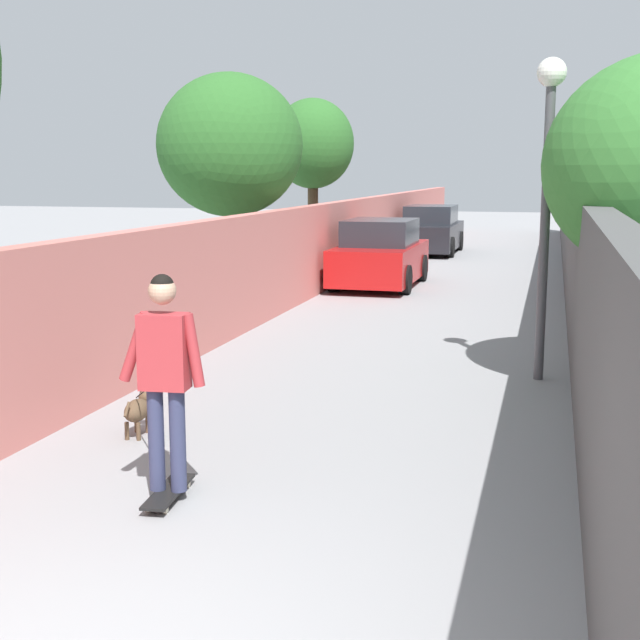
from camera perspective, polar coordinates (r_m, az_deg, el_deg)
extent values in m
plane|color=gray|center=(17.65, 7.67, 1.22)|extent=(80.00, 80.00, 0.00)
cube|color=#CC726B|center=(16.18, -2.80, 3.93)|extent=(48.00, 0.30, 1.92)
cube|color=#4C4C4C|center=(15.38, 16.85, 3.85)|extent=(48.00, 0.30, 2.26)
cylinder|color=#473523|center=(23.20, -0.47, 6.71)|extent=(0.28, 0.28, 2.70)
ellipsoid|color=#2D6628|center=(23.17, -0.48, 11.67)|extent=(2.19, 2.19, 2.37)
cylinder|color=#473523|center=(17.54, -5.90, 4.93)|extent=(0.30, 0.30, 2.27)
ellipsoid|color=#2D6628|center=(17.48, -6.02, 11.50)|extent=(2.91, 2.91, 2.83)
cylinder|color=#4C4C51|center=(11.09, 14.72, 5.41)|extent=(0.12, 0.12, 3.66)
sphere|color=silver|center=(11.12, 15.18, 15.63)|extent=(0.36, 0.36, 0.36)
cube|color=black|center=(7.19, -10.05, -11.16)|extent=(0.82, 0.28, 0.02)
cylinder|color=beige|center=(7.47, -9.84, -10.67)|extent=(0.06, 0.04, 0.06)
cylinder|color=beige|center=(7.43, -8.80, -10.76)|extent=(0.06, 0.04, 0.06)
cylinder|color=beige|center=(6.98, -11.36, -12.22)|extent=(0.06, 0.04, 0.06)
cylinder|color=beige|center=(6.94, -10.25, -12.34)|extent=(0.06, 0.04, 0.06)
cylinder|color=#333859|center=(7.07, -10.85, -7.80)|extent=(0.14, 0.14, 0.84)
cylinder|color=#333859|center=(7.02, -9.45, -7.91)|extent=(0.14, 0.14, 0.84)
cube|color=#B23338|center=(6.86, -10.34, -2.07)|extent=(0.26, 0.40, 0.61)
cylinder|color=#B23338|center=(6.94, -12.21, -1.75)|extent=(0.12, 0.29, 0.58)
cylinder|color=#B23338|center=(6.78, -8.43, -2.02)|extent=(0.11, 0.18, 0.59)
sphere|color=tan|center=(6.78, -10.46, 1.93)|extent=(0.22, 0.22, 0.22)
sphere|color=black|center=(6.77, -10.47, 2.25)|extent=(0.19, 0.19, 0.19)
ellipsoid|color=brown|center=(8.82, -12.10, -5.91)|extent=(0.42, 0.26, 0.22)
sphere|color=brown|center=(9.03, -11.52, -5.04)|extent=(0.15, 0.15, 0.15)
cone|color=black|center=(9.03, -11.77, -4.54)|extent=(0.05, 0.05, 0.06)
cone|color=black|center=(9.00, -11.30, -4.56)|extent=(0.05, 0.05, 0.06)
cylinder|color=brown|center=(9.00, -12.12, -6.76)|extent=(0.04, 0.04, 0.18)
cylinder|color=brown|center=(8.96, -11.40, -6.81)|extent=(0.04, 0.04, 0.18)
cylinder|color=brown|center=(8.77, -12.73, -7.22)|extent=(0.04, 0.04, 0.18)
cylinder|color=brown|center=(8.73, -12.00, -7.28)|extent=(0.04, 0.04, 0.18)
cylinder|color=brown|center=(8.57, -12.73, -5.83)|extent=(0.14, 0.04, 0.13)
cylinder|color=black|center=(7.84, -11.32, -4.41)|extent=(1.48, 1.04, 0.66)
cube|color=#B71414|center=(19.85, 4.02, 3.87)|extent=(3.81, 1.70, 0.80)
cube|color=#262B33|center=(19.79, 4.05, 5.83)|extent=(1.98, 1.50, 0.60)
cylinder|color=black|center=(21.19, 2.54, 3.61)|extent=(0.64, 0.22, 0.64)
cylinder|color=black|center=(20.90, 6.78, 3.46)|extent=(0.64, 0.22, 0.64)
cylinder|color=black|center=(18.90, 0.96, 2.86)|extent=(0.64, 0.22, 0.64)
cylinder|color=black|center=(18.58, 5.69, 2.69)|extent=(0.64, 0.22, 0.64)
cube|color=black|center=(28.11, 7.38, 5.58)|extent=(4.11, 1.70, 0.80)
cube|color=#262B33|center=(28.06, 7.41, 6.96)|extent=(2.14, 1.50, 0.60)
cylinder|color=black|center=(29.50, 6.19, 5.33)|extent=(0.64, 0.22, 0.64)
cylinder|color=black|center=(29.29, 9.25, 5.23)|extent=(0.64, 0.22, 0.64)
cylinder|color=black|center=(26.99, 5.33, 4.93)|extent=(0.64, 0.22, 0.64)
cylinder|color=black|center=(26.77, 8.67, 4.82)|extent=(0.64, 0.22, 0.64)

